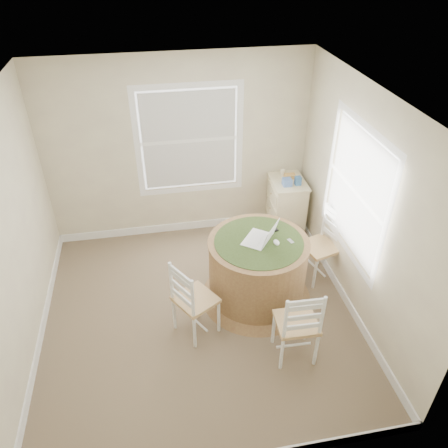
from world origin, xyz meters
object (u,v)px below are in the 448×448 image
object	(u,v)px
round_table	(257,267)
chair_near	(297,322)
chair_left	(196,299)
corner_chest	(286,206)
chair_right	(320,247)
laptop	(260,238)

from	to	relation	value
round_table	chair_near	bearing A→B (deg)	-96.72
chair_near	chair_left	bearing A→B (deg)	-26.10
corner_chest	round_table	bearing A→B (deg)	-118.79
round_table	chair_near	distance (m)	0.95
chair_right	laptop	world-z (taller)	laptop
round_table	corner_chest	xyz separation A→B (m)	(0.75, 1.30, -0.03)
round_table	chair_left	world-z (taller)	chair_left
chair_near	chair_right	bearing A→B (deg)	-118.61
chair_near	corner_chest	xyz separation A→B (m)	(0.57, 2.24, -0.05)
chair_right	laptop	xyz separation A→B (m)	(-0.85, -0.22, 0.41)
round_table	chair_right	size ratio (longest dim) A/B	1.43
round_table	chair_right	distance (m)	0.90
chair_near	chair_right	size ratio (longest dim) A/B	1.00
round_table	chair_left	distance (m)	0.90
chair_left	round_table	bearing A→B (deg)	-94.13
chair_left	chair_right	xyz separation A→B (m)	(1.67, 0.65, 0.00)
chair_left	laptop	size ratio (longest dim) A/B	1.94
chair_left	chair_right	size ratio (longest dim) A/B	1.00
chair_right	corner_chest	distance (m)	1.08
chair_left	chair_right	distance (m)	1.79
chair_right	laptop	size ratio (longest dim) A/B	1.94
chair_left	corner_chest	distance (m)	2.31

